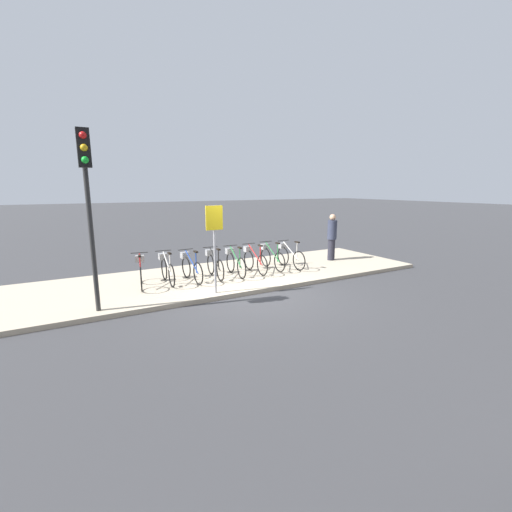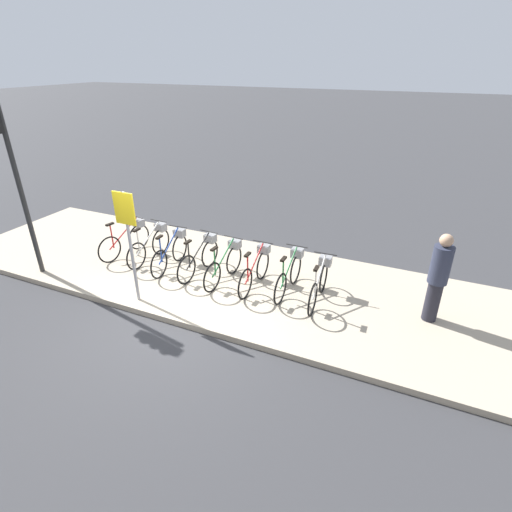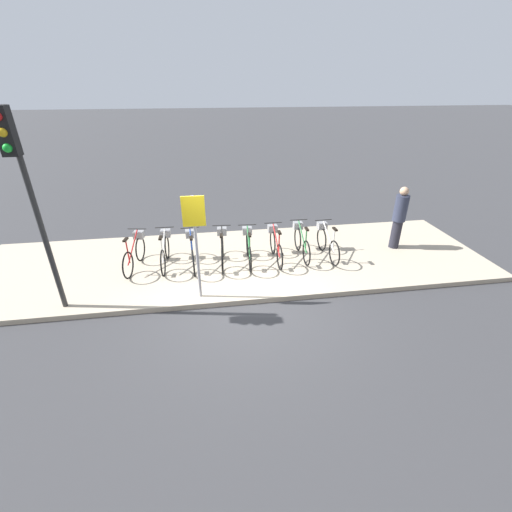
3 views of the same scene
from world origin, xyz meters
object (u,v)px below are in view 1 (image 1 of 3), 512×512
(parked_bicycle_3, at_px, (214,263))
(sign_post, at_px, (214,234))
(parked_bicycle_0, at_px, (141,271))
(parked_bicycle_6, at_px, (271,256))
(parked_bicycle_2, at_px, (191,266))
(traffic_light, at_px, (87,184))
(parked_bicycle_5, at_px, (254,259))
(parked_bicycle_7, at_px, (289,255))
(parked_bicycle_1, at_px, (167,268))
(parked_bicycle_4, at_px, (235,261))
(pedestrian, at_px, (332,236))

(parked_bicycle_3, distance_m, sign_post, 1.93)
(parked_bicycle_0, height_order, parked_bicycle_6, same)
(parked_bicycle_2, height_order, traffic_light, traffic_light)
(parked_bicycle_5, bearing_deg, parked_bicycle_6, 8.94)
(parked_bicycle_5, distance_m, parked_bicycle_7, 1.36)
(parked_bicycle_5, bearing_deg, sign_post, -142.52)
(parked_bicycle_1, relative_size, traffic_light, 0.40)
(traffic_light, bearing_deg, sign_post, 0.98)
(parked_bicycle_5, bearing_deg, traffic_light, -162.02)
(parked_bicycle_1, xyz_separation_m, sign_post, (0.83, -1.57, 1.09))
(parked_bicycle_4, distance_m, parked_bicycle_6, 1.41)
(parked_bicycle_2, xyz_separation_m, sign_post, (0.18, -1.45, 1.09))
(parked_bicycle_1, xyz_separation_m, parked_bicycle_2, (0.66, -0.12, 0.00))
(parked_bicycle_6, bearing_deg, traffic_light, -163.16)
(traffic_light, bearing_deg, parked_bicycle_7, 14.13)
(parked_bicycle_1, distance_m, traffic_light, 3.40)
(parked_bicycle_2, xyz_separation_m, parked_bicycle_3, (0.75, 0.04, 0.00))
(parked_bicycle_4, bearing_deg, parked_bicycle_6, 6.03)
(parked_bicycle_1, height_order, parked_bicycle_6, same)
(parked_bicycle_3, distance_m, parked_bicycle_7, 2.71)
(parked_bicycle_4, relative_size, parked_bicycle_5, 1.00)
(parked_bicycle_3, xyz_separation_m, parked_bicycle_7, (2.71, -0.02, 0.00))
(parked_bicycle_2, distance_m, traffic_light, 3.76)
(parked_bicycle_2, distance_m, parked_bicycle_4, 1.40)
(parked_bicycle_0, relative_size, parked_bicycle_6, 0.99)
(parked_bicycle_4, distance_m, traffic_light, 4.82)
(parked_bicycle_2, height_order, parked_bicycle_5, same)
(parked_bicycle_3, distance_m, parked_bicycle_6, 2.06)
(parked_bicycle_2, bearing_deg, pedestrian, 2.40)
(parked_bicycle_1, height_order, parked_bicycle_4, same)
(parked_bicycle_5, distance_m, traffic_light, 5.42)
(parked_bicycle_1, xyz_separation_m, parked_bicycle_6, (3.46, 0.01, 0.00))
(parked_bicycle_1, bearing_deg, parked_bicycle_7, -1.37)
(parked_bicycle_0, bearing_deg, parked_bicycle_5, -1.79)
(parked_bicycle_6, xyz_separation_m, sign_post, (-2.62, -1.58, 1.09))
(parked_bicycle_2, height_order, parked_bicycle_7, same)
(parked_bicycle_4, bearing_deg, parked_bicycle_5, 3.05)
(parked_bicycle_4, bearing_deg, pedestrian, 3.49)
(parked_bicycle_4, relative_size, parked_bicycle_7, 1.00)
(parked_bicycle_6, bearing_deg, parked_bicycle_3, -177.45)
(parked_bicycle_2, relative_size, traffic_light, 0.40)
(sign_post, bearing_deg, parked_bicycle_1, 118.00)
(parked_bicycle_1, relative_size, parked_bicycle_6, 1.00)
(parked_bicycle_0, height_order, parked_bicycle_1, same)
(parked_bicycle_6, xyz_separation_m, traffic_light, (-5.38, -1.63, 2.30))
(parked_bicycle_7, bearing_deg, parked_bicycle_2, -179.67)
(parked_bicycle_5, relative_size, parked_bicycle_6, 1.00)
(parked_bicycle_0, xyz_separation_m, parked_bicycle_7, (4.82, -0.11, 0.00))
(parked_bicycle_4, height_order, traffic_light, traffic_light)
(parked_bicycle_3, height_order, sign_post, sign_post)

